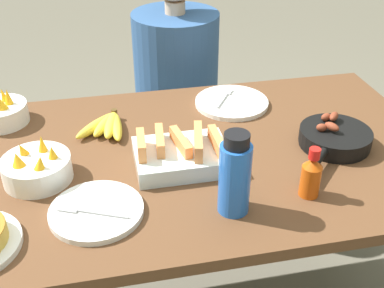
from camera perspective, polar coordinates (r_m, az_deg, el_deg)
The scene contains 11 objects.
dining_table at distance 1.49m, azimuth 0.00°, elevation -4.43°, with size 1.51×0.88×0.76m.
banana_bunch at distance 1.56m, azimuth -9.96°, elevation 2.23°, with size 0.16×0.19×0.04m.
melon_tray at distance 1.36m, azimuth -1.26°, elevation -1.18°, with size 0.26×0.20×0.10m.
skillet at distance 1.51m, azimuth 16.49°, elevation 0.71°, with size 0.29×0.29×0.08m.
empty_plate_near_front at distance 1.70m, azimuth 4.71°, elevation 4.94°, with size 0.26×0.26×0.02m.
empty_plate_far_left at distance 1.22m, azimuth -11.27°, elevation -7.80°, with size 0.23×0.23×0.02m.
fruit_bowl_mango at distance 1.36m, azimuth -17.92°, elevation -2.70°, with size 0.19×0.19×0.11m.
fruit_bowl_citrus at distance 1.68m, azimuth -21.80°, elevation 3.52°, with size 0.17×0.17×0.11m.
water_bottle at distance 1.16m, azimuth 5.09°, elevation -3.73°, with size 0.08×0.08×0.22m.
hot_sauce_bottle at distance 1.27m, azimuth 13.94°, elevation -3.61°, with size 0.05×0.05×0.14m.
person_figure at distance 2.20m, azimuth -1.79°, elevation 3.44°, with size 0.40×0.40×1.18m.
Camera 1 is at (-0.24, -1.17, 1.54)m, focal length 45.00 mm.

